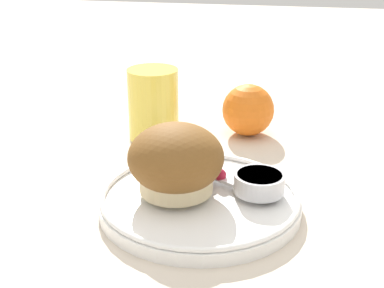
{
  "coord_description": "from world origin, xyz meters",
  "views": [
    {
      "loc": [
        0.08,
        -0.5,
        0.29
      ],
      "look_at": [
        -0.03,
        0.05,
        0.06
      ],
      "focal_mm": 50.0,
      "sensor_mm": 36.0,
      "label": 1
    }
  ],
  "objects_px": {
    "orange_fruit": "(248,110)",
    "juice_glass": "(153,104)",
    "butter_knife": "(211,175)",
    "muffin": "(175,163)"
  },
  "relations": [
    {
      "from": "orange_fruit",
      "to": "juice_glass",
      "type": "bearing_deg",
      "value": -163.39
    },
    {
      "from": "orange_fruit",
      "to": "juice_glass",
      "type": "xyz_separation_m",
      "value": [
        -0.13,
        -0.04,
        0.01
      ]
    },
    {
      "from": "butter_knife",
      "to": "juice_glass",
      "type": "bearing_deg",
      "value": 157.0
    },
    {
      "from": "orange_fruit",
      "to": "muffin",
      "type": "bearing_deg",
      "value": -103.43
    },
    {
      "from": "butter_knife",
      "to": "juice_glass",
      "type": "xyz_separation_m",
      "value": [
        -0.11,
        0.15,
        0.03
      ]
    },
    {
      "from": "muffin",
      "to": "juice_glass",
      "type": "height_order",
      "value": "juice_glass"
    },
    {
      "from": "butter_knife",
      "to": "orange_fruit",
      "type": "relative_size",
      "value": 1.9
    },
    {
      "from": "juice_glass",
      "to": "orange_fruit",
      "type": "bearing_deg",
      "value": 16.61
    },
    {
      "from": "orange_fruit",
      "to": "juice_glass",
      "type": "height_order",
      "value": "juice_glass"
    },
    {
      "from": "orange_fruit",
      "to": "juice_glass",
      "type": "distance_m",
      "value": 0.14
    }
  ]
}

